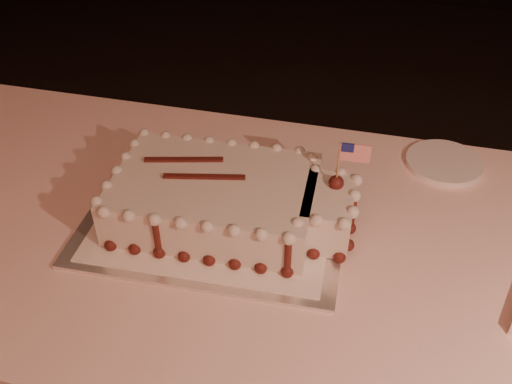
% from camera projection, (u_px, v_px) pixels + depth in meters
% --- Properties ---
extents(banquet_table, '(2.40, 0.80, 0.75)m').
position_uv_depth(banquet_table, '(371.00, 376.00, 1.26)').
color(banquet_table, '#FFD0C5').
rests_on(banquet_table, ground).
extents(cake_board, '(0.51, 0.39, 0.01)m').
position_uv_depth(cake_board, '(216.00, 218.00, 1.10)').
color(cake_board, silver).
rests_on(cake_board, banquet_table).
extents(doily, '(0.46, 0.35, 0.00)m').
position_uv_depth(doily, '(216.00, 216.00, 1.10)').
color(doily, white).
rests_on(doily, cake_board).
extents(sheet_cake, '(0.47, 0.28, 0.19)m').
position_uv_depth(sheet_cake, '(228.00, 200.00, 1.07)').
color(sheet_cake, silver).
rests_on(sheet_cake, doily).
extents(side_plate, '(0.16, 0.16, 0.01)m').
position_uv_depth(side_plate, '(444.00, 163.00, 1.24)').
color(side_plate, white).
rests_on(side_plate, banquet_table).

